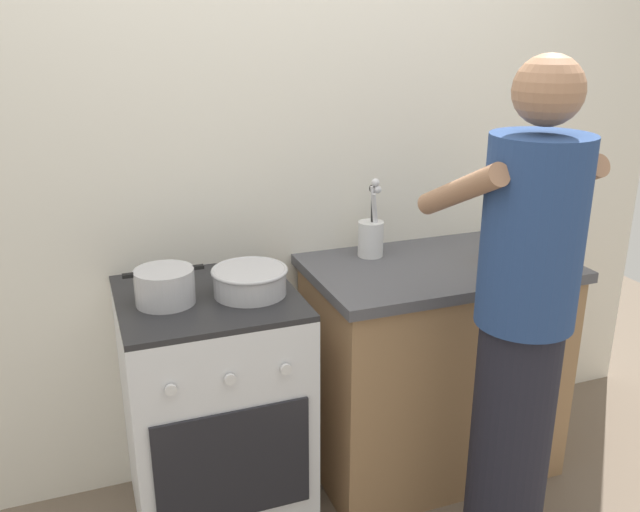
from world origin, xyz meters
TOP-DOWN VIEW (x-y plane):
  - back_wall at (0.20, 0.50)m, footprint 3.20×0.10m
  - countertop at (0.55, 0.15)m, footprint 1.00×0.60m
  - stove_range at (-0.35, 0.15)m, footprint 0.60×0.62m
  - pot at (-0.49, 0.13)m, footprint 0.26×0.20m
  - mixing_bowl at (-0.21, 0.10)m, footprint 0.26×0.26m
  - utensil_crock at (0.34, 0.32)m, footprint 0.10×0.10m
  - oil_bottle at (0.73, 0.09)m, footprint 0.07×0.07m
  - person at (0.52, -0.41)m, footprint 0.41×0.50m

SIDE VIEW (x-z plane):
  - stove_range at x=-0.35m, z-range 0.00..0.90m
  - countertop at x=0.55m, z-range 0.00..0.90m
  - person at x=0.52m, z-range 0.01..1.71m
  - mixing_bowl at x=-0.21m, z-range 0.90..1.00m
  - pot at x=-0.49m, z-range 0.90..1.02m
  - utensil_crock at x=0.34m, z-range 0.83..1.15m
  - oil_bottle at x=0.73m, z-range 0.88..1.12m
  - back_wall at x=0.20m, z-range 0.00..2.50m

